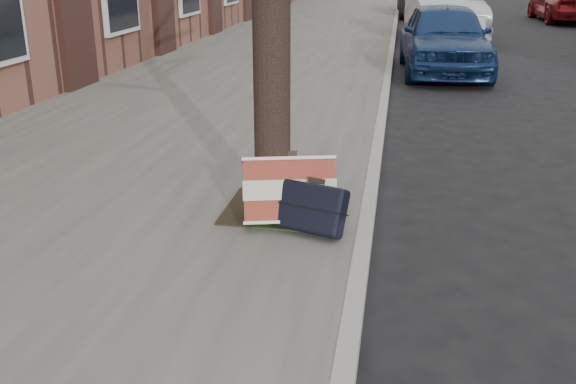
% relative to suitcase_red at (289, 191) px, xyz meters
% --- Properties ---
extents(ground, '(120.00, 120.00, 0.00)m').
position_rel_suitcase_red_xyz_m(ground, '(1.85, -0.91, -0.39)').
color(ground, black).
rests_on(ground, ground).
extents(near_sidewalk, '(5.00, 70.00, 0.12)m').
position_rel_suitcase_red_xyz_m(near_sidewalk, '(-1.85, 14.09, -0.33)').
color(near_sidewalk, slate).
rests_on(near_sidewalk, ground).
extents(dirt_patch, '(0.85, 0.85, 0.02)m').
position_rel_suitcase_red_xyz_m(dirt_patch, '(-0.15, 0.29, -0.27)').
color(dirt_patch, black).
rests_on(dirt_patch, near_sidewalk).
extents(suitcase_red, '(0.78, 0.55, 0.55)m').
position_rel_suitcase_red_xyz_m(suitcase_red, '(0.00, 0.00, 0.00)').
color(suitcase_red, maroon).
rests_on(suitcase_red, near_sidewalk).
extents(suitcase_navy, '(0.60, 0.46, 0.41)m').
position_rel_suitcase_red_xyz_m(suitcase_navy, '(0.20, -0.15, -0.07)').
color(suitcase_navy, black).
rests_on(suitcase_navy, near_sidewalk).
extents(car_near_front, '(1.75, 3.97, 1.33)m').
position_rel_suitcase_red_xyz_m(car_near_front, '(1.61, 8.19, 0.27)').
color(car_near_front, navy).
rests_on(car_near_front, ground).
extents(car_near_mid, '(2.07, 4.82, 1.55)m').
position_rel_suitcase_red_xyz_m(car_near_mid, '(1.88, 13.54, 0.38)').
color(car_near_mid, '#B1B4B9').
rests_on(car_near_mid, ground).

